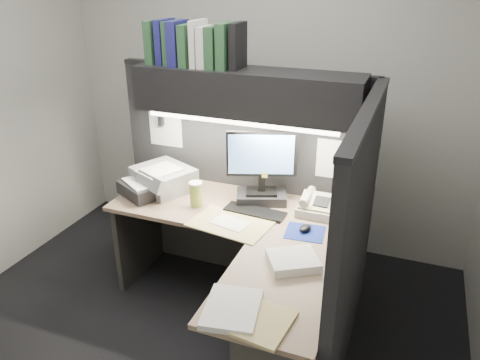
{
  "coord_description": "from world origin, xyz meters",
  "views": [
    {
      "loc": [
        1.2,
        -2.14,
        2.23
      ],
      "look_at": [
        0.17,
        0.51,
        0.97
      ],
      "focal_mm": 35.0,
      "sensor_mm": 36.0,
      "label": 1
    }
  ],
  "objects_px": {
    "keyboard": "(255,212)",
    "printer": "(164,178)",
    "overhead_shelf": "(247,92)",
    "monitor": "(262,175)",
    "desk": "(249,298)",
    "coffee_cup": "(196,195)",
    "telephone": "(317,206)",
    "notebook_stack": "(143,188)"
  },
  "relations": [
    {
      "from": "overhead_shelf",
      "to": "telephone",
      "type": "relative_size",
      "value": 6.05
    },
    {
      "from": "monitor",
      "to": "printer",
      "type": "height_order",
      "value": "monitor"
    },
    {
      "from": "keyboard",
      "to": "printer",
      "type": "height_order",
      "value": "printer"
    },
    {
      "from": "keyboard",
      "to": "notebook_stack",
      "type": "bearing_deg",
      "value": -174.72
    },
    {
      "from": "keyboard",
      "to": "coffee_cup",
      "type": "height_order",
      "value": "coffee_cup"
    },
    {
      "from": "coffee_cup",
      "to": "notebook_stack",
      "type": "height_order",
      "value": "coffee_cup"
    },
    {
      "from": "coffee_cup",
      "to": "overhead_shelf",
      "type": "bearing_deg",
      "value": 44.02
    },
    {
      "from": "printer",
      "to": "keyboard",
      "type": "bearing_deg",
      "value": 15.37
    },
    {
      "from": "monitor",
      "to": "notebook_stack",
      "type": "distance_m",
      "value": 0.88
    },
    {
      "from": "keyboard",
      "to": "telephone",
      "type": "relative_size",
      "value": 1.64
    },
    {
      "from": "notebook_stack",
      "to": "overhead_shelf",
      "type": "bearing_deg",
      "value": 19.01
    },
    {
      "from": "telephone",
      "to": "printer",
      "type": "bearing_deg",
      "value": -177.78
    },
    {
      "from": "overhead_shelf",
      "to": "monitor",
      "type": "xyz_separation_m",
      "value": [
        0.13,
        -0.04,
        -0.56
      ]
    },
    {
      "from": "monitor",
      "to": "keyboard",
      "type": "xyz_separation_m",
      "value": [
        0.02,
        -0.18,
        -0.2
      ]
    },
    {
      "from": "desk",
      "to": "overhead_shelf",
      "type": "xyz_separation_m",
      "value": [
        -0.3,
        0.75,
        1.06
      ]
    },
    {
      "from": "monitor",
      "to": "desk",
      "type": "bearing_deg",
      "value": -96.43
    },
    {
      "from": "overhead_shelf",
      "to": "keyboard",
      "type": "bearing_deg",
      "value": -56.75
    },
    {
      "from": "notebook_stack",
      "to": "coffee_cup",
      "type": "bearing_deg",
      "value": -2.45
    },
    {
      "from": "telephone",
      "to": "printer",
      "type": "relative_size",
      "value": 0.62
    },
    {
      "from": "coffee_cup",
      "to": "printer",
      "type": "bearing_deg",
      "value": 154.59
    },
    {
      "from": "keyboard",
      "to": "printer",
      "type": "relative_size",
      "value": 1.02
    },
    {
      "from": "monitor",
      "to": "telephone",
      "type": "distance_m",
      "value": 0.44
    },
    {
      "from": "overhead_shelf",
      "to": "telephone",
      "type": "distance_m",
      "value": 0.9
    },
    {
      "from": "desk",
      "to": "coffee_cup",
      "type": "xyz_separation_m",
      "value": [
        -0.57,
        0.49,
        0.37
      ]
    },
    {
      "from": "monitor",
      "to": "telephone",
      "type": "height_order",
      "value": "monitor"
    },
    {
      "from": "desk",
      "to": "telephone",
      "type": "distance_m",
      "value": 0.8
    },
    {
      "from": "overhead_shelf",
      "to": "printer",
      "type": "height_order",
      "value": "overhead_shelf"
    },
    {
      "from": "coffee_cup",
      "to": "desk",
      "type": "bearing_deg",
      "value": -40.3
    },
    {
      "from": "overhead_shelf",
      "to": "keyboard",
      "type": "distance_m",
      "value": 0.81
    },
    {
      "from": "keyboard",
      "to": "printer",
      "type": "distance_m",
      "value": 0.79
    },
    {
      "from": "desk",
      "to": "notebook_stack",
      "type": "distance_m",
      "value": 1.18
    },
    {
      "from": "overhead_shelf",
      "to": "monitor",
      "type": "height_order",
      "value": "overhead_shelf"
    },
    {
      "from": "notebook_stack",
      "to": "keyboard",
      "type": "bearing_deg",
      "value": 1.28
    },
    {
      "from": "overhead_shelf",
      "to": "keyboard",
      "type": "height_order",
      "value": "overhead_shelf"
    },
    {
      "from": "monitor",
      "to": "keyboard",
      "type": "distance_m",
      "value": 0.27
    },
    {
      "from": "monitor",
      "to": "telephone",
      "type": "bearing_deg",
      "value": -23.53
    },
    {
      "from": "telephone",
      "to": "coffee_cup",
      "type": "distance_m",
      "value": 0.84
    },
    {
      "from": "coffee_cup",
      "to": "printer",
      "type": "xyz_separation_m",
      "value": [
        -0.35,
        0.17,
        -0.0
      ]
    },
    {
      "from": "printer",
      "to": "notebook_stack",
      "type": "xyz_separation_m",
      "value": [
        -0.09,
        -0.15,
        -0.03
      ]
    },
    {
      "from": "telephone",
      "to": "coffee_cup",
      "type": "relative_size",
      "value": 1.54
    },
    {
      "from": "desk",
      "to": "printer",
      "type": "relative_size",
      "value": 4.12
    },
    {
      "from": "desk",
      "to": "telephone",
      "type": "height_order",
      "value": "telephone"
    }
  ]
}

